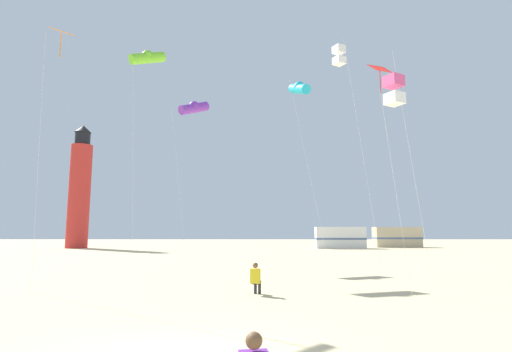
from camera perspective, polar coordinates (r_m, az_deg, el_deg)
name	(u,v)px	position (r m, az deg, el deg)	size (l,w,h in m)	color
kite_flyer_standing	(256,278)	(15.04, 0.05, -14.31)	(0.41, 0.55, 1.16)	yellow
kite_box_rainbow	(395,90)	(16.62, 19.17, 11.47)	(0.99, 0.99, 8.27)	silver
kite_tube_lime	(148,58)	(28.83, -15.17, 16.01)	(2.38, 2.11, 14.53)	silver
kite_tube_violet	(194,108)	(30.34, -8.78, 9.61)	(2.81, 2.81, 12.05)	silver
kite_diamond_orange	(60,42)	(20.14, -26.19, 16.80)	(1.35, 1.35, 11.14)	silver
kite_tube_cyan	(300,88)	(29.00, 6.26, 12.34)	(2.52, 2.97, 12.99)	silver
kite_diamond_scarlet	(383,77)	(19.85, 17.62, 13.36)	(2.49, 2.49, 9.99)	silver
kite_box_white	(340,56)	(25.32, 11.84, 16.46)	(2.42, 2.42, 13.26)	silver
lighthouse_distant	(80,190)	(59.29, -23.81, -1.79)	(2.80, 2.80, 16.80)	red
rv_van_white	(341,238)	(54.27, 11.98, -8.61)	(6.49, 2.47, 2.80)	white
rv_van_tan	(397,237)	(60.24, 19.54, -8.24)	(6.49, 2.48, 2.80)	#C6B28C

